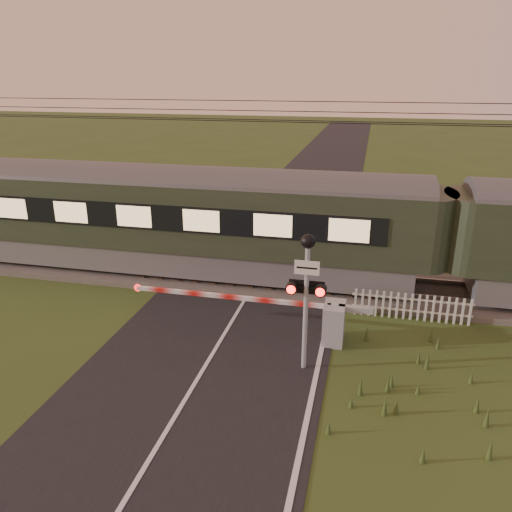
% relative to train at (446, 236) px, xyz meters
% --- Properties ---
extents(ground, '(160.00, 160.00, 0.00)m').
position_rel_train_xyz_m(ground, '(-6.12, -6.50, -2.09)').
color(ground, '#33451A').
rests_on(ground, ground).
extents(road, '(6.00, 140.00, 0.03)m').
position_rel_train_xyz_m(road, '(-6.10, -6.73, -2.08)').
color(road, black).
rests_on(road, ground).
extents(track_bed, '(140.00, 3.40, 0.39)m').
position_rel_train_xyz_m(track_bed, '(-6.12, 0.00, -2.03)').
color(track_bed, '#47423D').
rests_on(track_bed, ground).
extents(overhead_wires, '(120.00, 0.62, 0.62)m').
position_rel_train_xyz_m(overhead_wires, '(-6.12, 0.00, 3.63)').
color(overhead_wires, black).
rests_on(overhead_wires, ground).
extents(train, '(38.88, 2.68, 3.61)m').
position_rel_train_xyz_m(train, '(0.00, 0.00, 0.00)').
color(train, slate).
rests_on(train, ground).
extents(boom_gate, '(6.83, 0.86, 1.14)m').
position_rel_train_xyz_m(boom_gate, '(-3.43, -3.71, -1.47)').
color(boom_gate, gray).
rests_on(boom_gate, ground).
extents(crossing_signal, '(0.89, 0.36, 3.49)m').
position_rel_train_xyz_m(crossing_signal, '(-3.72, -5.20, 0.31)').
color(crossing_signal, gray).
rests_on(crossing_signal, ground).
extents(picket_fence, '(3.47, 0.07, 0.83)m').
position_rel_train_xyz_m(picket_fence, '(-0.98, -1.89, -1.67)').
color(picket_fence, silver).
rests_on(picket_fence, ground).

